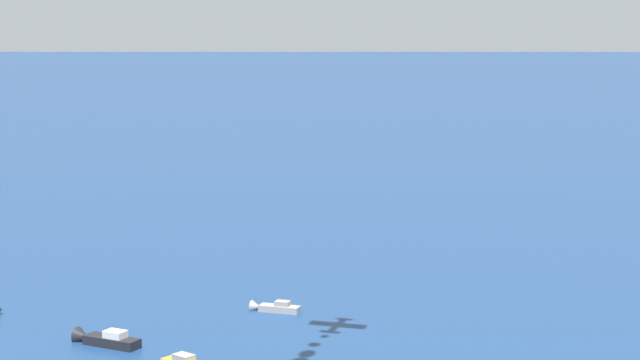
{
  "coord_description": "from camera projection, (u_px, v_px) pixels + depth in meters",
  "views": [
    {
      "loc": [
        70.1,
        -97.26,
        38.96
      ],
      "look_at": [
        0.0,
        0.0,
        21.27
      ],
      "focal_mm": 66.63,
      "sensor_mm": 36.0,
      "label": 1
    }
  ],
  "objects": [
    {
      "name": "motorboat_near_centre",
      "position": [
        273.0,
        308.0,
        152.27
      ],
      "size": [
        6.74,
        3.56,
        1.9
      ],
      "color": "#9E9993",
      "rests_on": "ground_plane"
    },
    {
      "name": "motorboat_far_stbd",
      "position": [
        104.0,
        339.0,
        137.23
      ],
      "size": [
        8.76,
        3.28,
        2.48
      ],
      "color": "black",
      "rests_on": "ground_plane"
    }
  ]
}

